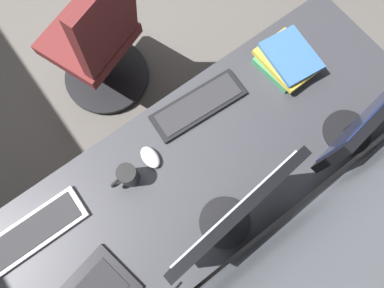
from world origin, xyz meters
TOP-DOWN VIEW (x-y plane):
  - floor_plane at (0.00, 0.00)m, footprint 4.61×4.61m
  - wall_back at (0.00, 1.97)m, footprint 4.44×0.10m
  - desk at (0.02, 1.55)m, footprint 2.02×0.69m
  - drawer_pedestal at (0.45, 1.58)m, footprint 0.40×0.51m
  - monitor_primary at (0.07, 1.78)m, footprint 0.50×0.20m
  - monitor_secondary at (-0.57, 1.80)m, footprint 0.54×0.20m
  - keyboard_main at (-0.14, 1.33)m, footprint 0.43×0.17m
  - keyboard_spare at (0.69, 1.37)m, footprint 0.42×0.15m
  - mouse_main at (0.15, 1.40)m, footprint 0.06×0.10m
  - book_stack_near at (-0.58, 1.40)m, footprint 0.24×0.26m
  - coffee_mug at (0.27, 1.41)m, footprint 0.12×0.08m
  - office_chair at (0.00, 0.62)m, footprint 0.56×0.61m

SIDE VIEW (x-z plane):
  - floor_plane at x=0.00m, z-range 0.00..0.00m
  - drawer_pedestal at x=0.45m, z-range 0.00..0.69m
  - office_chair at x=0.00m, z-range -0.03..0.94m
  - desk at x=0.02m, z-range 0.30..1.03m
  - keyboard_main at x=-0.14m, z-range 0.73..0.75m
  - keyboard_spare at x=0.69m, z-range 0.73..0.75m
  - mouse_main at x=0.15m, z-range 0.73..0.76m
  - book_stack_near at x=-0.58m, z-range 0.73..0.81m
  - coffee_mug at x=0.27m, z-range 0.73..0.84m
  - monitor_secondary at x=-0.57m, z-range 0.76..1.17m
  - monitor_primary at x=0.07m, z-range 0.76..1.23m
  - wall_back at x=0.00m, z-range 0.00..2.60m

